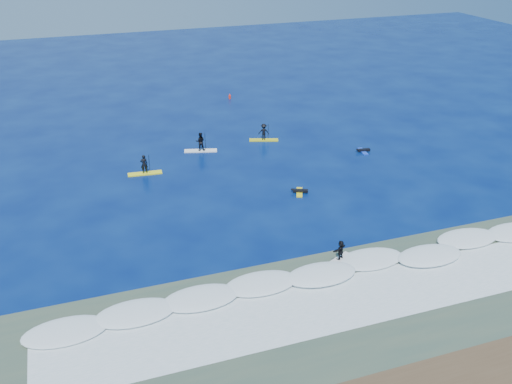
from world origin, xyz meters
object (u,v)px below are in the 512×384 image
object	(u,v)px
wave_surfer	(340,251)
marker_buoy	(230,96)
sup_paddler_center	(200,143)
prone_paddler_near	(300,191)
sup_paddler_right	(264,133)
sup_paddler_left	(144,167)
prone_paddler_far	(363,151)

from	to	relation	value
wave_surfer	marker_buoy	size ratio (longest dim) A/B	2.91
sup_paddler_center	prone_paddler_near	distance (m)	13.22
sup_paddler_right	sup_paddler_center	bearing A→B (deg)	-154.98
sup_paddler_right	prone_paddler_near	distance (m)	12.79
sup_paddler_left	prone_paddler_far	bearing A→B (deg)	0.51
sup_paddler_right	marker_buoy	distance (m)	15.47
prone_paddler_near	sup_paddler_right	bearing A→B (deg)	17.44
sup_paddler_left	prone_paddler_near	distance (m)	14.38
sup_paddler_right	marker_buoy	size ratio (longest dim) A/B	4.32
sup_paddler_center	prone_paddler_near	xyz separation A→B (m)	(5.56, -11.97, -0.72)
sup_paddler_left	prone_paddler_near	xyz separation A→B (m)	(11.74, -8.28, -0.54)
sup_paddler_right	wave_surfer	bearing A→B (deg)	-78.36
sup_paddler_center	sup_paddler_right	xyz separation A→B (m)	(6.97, 0.73, -0.03)
sup_paddler_right	wave_surfer	world-z (taller)	sup_paddler_right
sup_paddler_right	prone_paddler_far	xyz separation A→B (m)	(8.23, -6.27, -0.69)
sup_paddler_center	wave_surfer	world-z (taller)	sup_paddler_center
prone_paddler_far	marker_buoy	world-z (taller)	marker_buoy
sup_paddler_center	sup_paddler_right	bearing A→B (deg)	21.71
sup_paddler_left	sup_paddler_right	distance (m)	13.87
marker_buoy	sup_paddler_left	bearing A→B (deg)	-125.52
sup_paddler_center	marker_buoy	bearing A→B (deg)	79.46
sup_paddler_right	prone_paddler_far	size ratio (longest dim) A/B	1.64
sup_paddler_center	sup_paddler_right	size ratio (longest dim) A/B	1.08
prone_paddler_far	marker_buoy	bearing A→B (deg)	26.40
marker_buoy	sup_paddler_center	bearing A→B (deg)	-116.30
sup_paddler_right	prone_paddler_near	world-z (taller)	sup_paddler_right
sup_paddler_left	marker_buoy	bearing A→B (deg)	59.94
sup_paddler_right	marker_buoy	world-z (taller)	sup_paddler_right
sup_paddler_left	wave_surfer	distance (m)	21.49
sup_paddler_left	prone_paddler_near	size ratio (longest dim) A/B	1.67
prone_paddler_near	marker_buoy	bearing A→B (deg)	18.85
prone_paddler_near	wave_surfer	distance (m)	10.84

